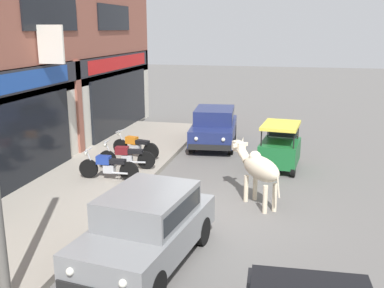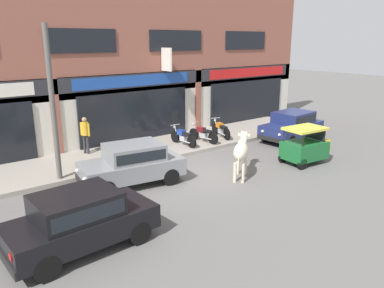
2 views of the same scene
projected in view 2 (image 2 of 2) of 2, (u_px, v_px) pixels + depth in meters
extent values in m
plane|color=#605E5B|center=(209.00, 173.00, 14.30)|extent=(90.00, 90.00, 0.00)
cube|color=gray|center=(155.00, 149.00, 17.23)|extent=(19.00, 3.34, 0.16)
cube|color=#8E5142|center=(130.00, 32.00, 17.31)|extent=(23.00, 0.55, 5.69)
cube|color=beige|center=(133.00, 108.00, 18.28)|extent=(23.00, 0.55, 3.40)
cube|color=#28282D|center=(135.00, 81.00, 17.67)|extent=(22.08, 0.08, 0.64)
cube|color=#8E5142|center=(56.00, 119.00, 15.80)|extent=(0.36, 0.12, 3.40)
cube|color=black|center=(136.00, 116.00, 18.12)|extent=(5.83, 0.10, 2.40)
cube|color=#1E479E|center=(135.00, 81.00, 17.65)|extent=(6.13, 0.05, 0.52)
cube|color=#8E5142|center=(198.00, 101.00, 20.31)|extent=(0.36, 0.12, 3.40)
cube|color=black|center=(248.00, 101.00, 22.63)|extent=(5.83, 0.10, 2.40)
cube|color=red|center=(249.00, 72.00, 22.16)|extent=(6.13, 0.05, 0.52)
cube|color=black|center=(82.00, 41.00, 15.75)|extent=(3.13, 0.06, 1.00)
cube|color=black|center=(177.00, 41.00, 18.63)|extent=(3.13, 0.06, 1.00)
cube|color=black|center=(246.00, 40.00, 21.50)|extent=(3.13, 0.06, 1.00)
cube|color=silver|center=(167.00, 59.00, 18.01)|extent=(0.08, 0.80, 1.10)
ellipsoid|color=beige|center=(241.00, 152.00, 13.51)|extent=(1.42, 1.29, 0.60)
sphere|color=beige|center=(242.00, 144.00, 13.71)|extent=(0.32, 0.32, 0.32)
cylinder|color=beige|center=(238.00, 165.00, 14.13)|extent=(0.12, 0.12, 0.72)
cylinder|color=beige|center=(245.00, 165.00, 14.07)|extent=(0.12, 0.12, 0.72)
cylinder|color=beige|center=(235.00, 173.00, 13.32)|extent=(0.12, 0.12, 0.72)
cylinder|color=beige|center=(243.00, 173.00, 13.25)|extent=(0.12, 0.12, 0.72)
cylinder|color=beige|center=(243.00, 142.00, 14.24)|extent=(0.51, 0.48, 0.43)
cube|color=beige|center=(244.00, 136.00, 14.44)|extent=(0.42, 0.40, 0.26)
cube|color=tan|center=(245.00, 136.00, 14.62)|extent=(0.21, 0.21, 0.14)
cone|color=beige|center=(242.00, 131.00, 14.37)|extent=(0.12, 0.12, 0.19)
cone|color=beige|center=(247.00, 132.00, 14.33)|extent=(0.12, 0.12, 0.19)
cube|color=beige|center=(240.00, 135.00, 14.38)|extent=(0.12, 0.13, 0.10)
cube|color=beige|center=(248.00, 135.00, 14.31)|extent=(0.12, 0.13, 0.10)
cylinder|color=beige|center=(238.00, 164.00, 12.88)|extent=(0.15, 0.13, 0.60)
cylinder|color=black|center=(111.00, 213.00, 10.34)|extent=(0.61, 0.21, 0.60)
cylinder|color=black|center=(139.00, 233.00, 9.29)|extent=(0.61, 0.21, 0.60)
cylinder|color=black|center=(24.00, 241.00, 8.90)|extent=(0.61, 0.21, 0.60)
cylinder|color=black|center=(47.00, 268.00, 7.85)|extent=(0.61, 0.21, 0.60)
cube|color=black|center=(82.00, 226.00, 9.01)|extent=(3.58, 1.79, 0.60)
cube|color=black|center=(76.00, 205.00, 8.80)|extent=(1.98, 1.54, 0.56)
cube|color=black|center=(76.00, 205.00, 8.80)|extent=(1.82, 1.55, 0.35)
cube|color=black|center=(143.00, 213.00, 10.16)|extent=(0.20, 1.52, 0.20)
cube|color=black|center=(7.00, 260.00, 7.99)|extent=(0.20, 1.52, 0.20)
sphere|color=silver|center=(134.00, 197.00, 10.45)|extent=(0.14, 0.14, 0.14)
sphere|color=silver|center=(154.00, 209.00, 9.75)|extent=(0.14, 0.14, 0.14)
cube|color=red|center=(11.00, 258.00, 7.52)|extent=(0.04, 0.16, 0.14)
cylinder|color=black|center=(107.00, 189.00, 11.97)|extent=(0.62, 0.26, 0.60)
cylinder|color=black|center=(94.00, 176.00, 13.18)|extent=(0.62, 0.26, 0.60)
cylinder|color=black|center=(171.00, 177.00, 13.07)|extent=(0.62, 0.26, 0.60)
cylinder|color=black|center=(154.00, 165.00, 14.28)|extent=(0.62, 0.26, 0.60)
cube|color=gray|center=(132.00, 168.00, 13.04)|extent=(3.69, 2.06, 0.60)
cube|color=gray|center=(134.00, 152.00, 12.94)|extent=(2.08, 1.69, 0.56)
cube|color=black|center=(134.00, 152.00, 12.94)|extent=(1.93, 1.69, 0.35)
cube|color=black|center=(82.00, 183.00, 12.28)|extent=(0.33, 1.52, 0.20)
cube|color=black|center=(176.00, 166.00, 13.93)|extent=(0.33, 1.52, 0.20)
sphere|color=silver|center=(85.00, 179.00, 11.78)|extent=(0.14, 0.14, 0.14)
sphere|color=silver|center=(77.00, 170.00, 12.58)|extent=(0.14, 0.14, 0.14)
cube|color=red|center=(183.00, 161.00, 13.44)|extent=(0.05, 0.16, 0.14)
cube|color=red|center=(170.00, 154.00, 14.27)|extent=(0.05, 0.16, 0.14)
cylinder|color=black|center=(291.00, 141.00, 17.61)|extent=(0.61, 0.23, 0.60)
cylinder|color=black|center=(266.00, 136.00, 18.63)|extent=(0.61, 0.23, 0.60)
cylinder|color=black|center=(316.00, 133.00, 19.12)|extent=(0.61, 0.23, 0.60)
cylinder|color=black|center=(291.00, 129.00, 20.14)|extent=(0.61, 0.23, 0.60)
cube|color=navy|center=(291.00, 129.00, 18.79)|extent=(3.63, 1.92, 0.60)
cube|color=navy|center=(293.00, 117.00, 18.70)|extent=(2.03, 1.61, 0.56)
cube|color=black|center=(293.00, 117.00, 18.70)|extent=(1.88, 1.62, 0.35)
cube|color=black|center=(271.00, 139.00, 17.72)|extent=(0.26, 1.52, 0.20)
cube|color=black|center=(309.00, 128.00, 19.99)|extent=(0.26, 1.52, 0.20)
sphere|color=silver|center=(279.00, 135.00, 17.28)|extent=(0.14, 0.14, 0.14)
sphere|color=silver|center=(263.00, 131.00, 17.95)|extent=(0.14, 0.14, 0.14)
cube|color=red|center=(318.00, 123.00, 19.57)|extent=(0.04, 0.16, 0.14)
cube|color=red|center=(302.00, 120.00, 20.27)|extent=(0.04, 0.16, 0.14)
cylinder|color=black|center=(318.00, 155.00, 15.87)|extent=(0.45, 0.16, 0.44)
cylinder|color=black|center=(283.00, 157.00, 15.50)|extent=(0.45, 0.16, 0.44)
cylinder|color=black|center=(302.00, 164.00, 14.65)|extent=(0.45, 0.16, 0.44)
cube|color=#19602D|center=(304.00, 150.00, 15.31)|extent=(1.81, 1.32, 0.70)
cube|color=yellow|center=(319.00, 144.00, 15.75)|extent=(0.44, 0.90, 0.52)
cylinder|color=black|center=(306.00, 131.00, 15.84)|extent=(0.04, 0.04, 0.55)
cylinder|color=black|center=(325.00, 136.00, 15.04)|extent=(0.04, 0.04, 0.55)
cylinder|color=black|center=(284.00, 135.00, 15.18)|extent=(0.04, 0.04, 0.55)
cylinder|color=black|center=(303.00, 140.00, 14.38)|extent=(0.04, 0.04, 0.55)
cube|color=#DBCC42|center=(305.00, 129.00, 15.04)|extent=(1.71, 1.25, 0.10)
cube|color=black|center=(315.00, 133.00, 15.44)|extent=(0.12, 0.93, 0.50)
cylinder|color=black|center=(175.00, 137.00, 17.92)|extent=(0.12, 0.56, 0.56)
cylinder|color=black|center=(192.00, 142.00, 16.99)|extent=(0.12, 0.56, 0.56)
cube|color=#B2B5BA|center=(183.00, 138.00, 17.43)|extent=(0.21, 0.33, 0.24)
cube|color=navy|center=(181.00, 132.00, 17.48)|extent=(0.25, 0.41, 0.24)
cube|color=black|center=(187.00, 134.00, 17.18)|extent=(0.24, 0.53, 0.12)
cylinder|color=#B2B5BA|center=(176.00, 131.00, 17.79)|extent=(0.05, 0.27, 0.59)
cylinder|color=#B2B5BA|center=(175.00, 125.00, 17.75)|extent=(0.52, 0.05, 0.03)
sphere|color=silver|center=(175.00, 127.00, 17.82)|extent=(0.12, 0.12, 0.12)
cylinder|color=#B2B5BA|center=(186.00, 142.00, 17.11)|extent=(0.07, 0.48, 0.06)
cylinder|color=black|center=(194.00, 134.00, 18.43)|extent=(0.18, 0.57, 0.56)
cylinder|color=black|center=(213.00, 138.00, 17.59)|extent=(0.18, 0.57, 0.56)
cube|color=#B2B5BA|center=(204.00, 135.00, 17.98)|extent=(0.24, 0.34, 0.24)
cube|color=maroon|center=(201.00, 130.00, 18.02)|extent=(0.29, 0.43, 0.24)
cube|color=black|center=(207.00, 131.00, 17.76)|extent=(0.29, 0.55, 0.12)
cylinder|color=#B2B5BA|center=(195.00, 128.00, 18.31)|extent=(0.08, 0.27, 0.59)
cylinder|color=#B2B5BA|center=(194.00, 122.00, 18.26)|extent=(0.52, 0.10, 0.03)
sphere|color=silver|center=(193.00, 125.00, 18.33)|extent=(0.12, 0.12, 0.12)
cylinder|color=#B2B5BA|center=(208.00, 139.00, 17.69)|extent=(0.13, 0.48, 0.06)
cylinder|color=black|center=(215.00, 129.00, 19.45)|extent=(0.23, 0.57, 0.56)
cylinder|color=black|center=(227.00, 134.00, 18.35)|extent=(0.23, 0.57, 0.56)
cube|color=#B2B5BA|center=(221.00, 131.00, 18.87)|extent=(0.27, 0.36, 0.24)
cube|color=orange|center=(220.00, 125.00, 18.94)|extent=(0.33, 0.45, 0.24)
cube|color=black|center=(223.00, 127.00, 18.59)|extent=(0.34, 0.56, 0.12)
cylinder|color=#B2B5BA|center=(216.00, 123.00, 19.32)|extent=(0.10, 0.27, 0.59)
cylinder|color=#B2B5BA|center=(215.00, 118.00, 19.27)|extent=(0.51, 0.15, 0.03)
sphere|color=silver|center=(215.00, 120.00, 19.36)|extent=(0.12, 0.12, 0.12)
cylinder|color=#B2B5BA|center=(222.00, 134.00, 18.53)|extent=(0.17, 0.48, 0.06)
cylinder|color=#2D2D33|center=(88.00, 144.00, 16.08)|extent=(0.11, 0.11, 0.82)
cylinder|color=#2D2D33|center=(85.00, 144.00, 16.16)|extent=(0.11, 0.11, 0.82)
cylinder|color=gold|center=(85.00, 129.00, 15.93)|extent=(0.32, 0.32, 0.56)
cylinder|color=gold|center=(89.00, 130.00, 15.85)|extent=(0.08, 0.08, 0.56)
cylinder|color=gold|center=(81.00, 129.00, 16.03)|extent=(0.08, 0.08, 0.56)
sphere|color=tan|center=(84.00, 119.00, 15.83)|extent=(0.20, 0.20, 0.20)
cylinder|color=#595651|center=(53.00, 105.00, 12.60)|extent=(0.18, 0.18, 5.29)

